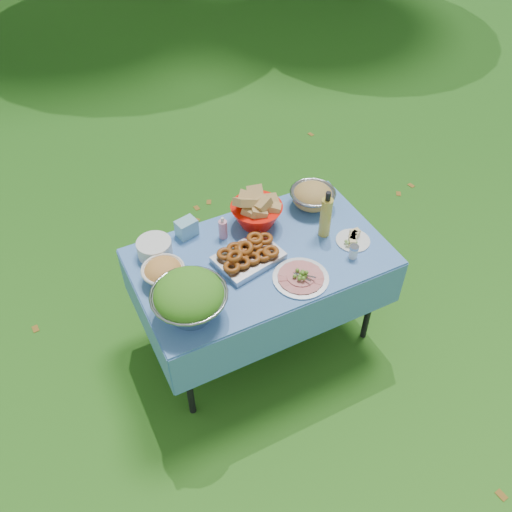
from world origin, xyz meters
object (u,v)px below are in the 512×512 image
Objects in this scene: charcuterie_platter at (301,274)px; picnic_table at (260,298)px; oil_bottle at (326,214)px; bread_bowl at (257,210)px; pasta_bowl_steel at (312,196)px; salad_bowl at (189,298)px; plate_stack at (155,248)px.

picnic_table is at bearing 113.70° from charcuterie_platter.
bread_bowl is at bearing 140.19° from oil_bottle.
bread_bowl reaches higher than picnic_table.
pasta_bowl_steel is at bearing -0.34° from bread_bowl.
plate_stack is (-0.02, 0.51, -0.08)m from salad_bowl.
bread_bowl reaches higher than pasta_bowl_steel.
salad_bowl is 1.39× the size of pasta_bowl_steel.
oil_bottle is at bearing -39.81° from bread_bowl.
pasta_bowl_steel is at bearing -1.51° from plate_stack.
salad_bowl is 1.24× the size of bread_bowl.
bread_bowl is 1.01× the size of charcuterie_platter.
charcuterie_platter is (0.12, -0.26, 0.42)m from picnic_table.
charcuterie_platter is at bearing -126.42° from pasta_bowl_steel.
plate_stack is 1.04m from pasta_bowl_steel.
charcuterie_platter is at bearing -3.56° from salad_bowl.
picnic_table is 3.69× the size of salad_bowl.
bread_bowl is 0.42m from oil_bottle.
plate_stack is 0.64× the size of charcuterie_platter.
picnic_table is at bearing -112.03° from bread_bowl.
oil_bottle is at bearing 12.92° from salad_bowl.
picnic_table is at bearing -27.95° from plate_stack.
salad_bowl is (-0.52, -0.22, 0.51)m from picnic_table.
pasta_bowl_steel is at bearing 27.40° from picnic_table.
plate_stack is at bearing 152.05° from picnic_table.
picnic_table is 7.25× the size of plate_stack.
pasta_bowl_steel reaches higher than picnic_table.
picnic_table is 4.60× the size of bread_bowl.
oil_bottle is at bearing 39.62° from charcuterie_platter.
bread_bowl is at bearing 67.97° from picnic_table.
oil_bottle is (0.31, 0.26, 0.12)m from charcuterie_platter.
charcuterie_platter is (0.64, -0.04, -0.09)m from salad_bowl.
charcuterie_platter is 1.00× the size of oil_bottle.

